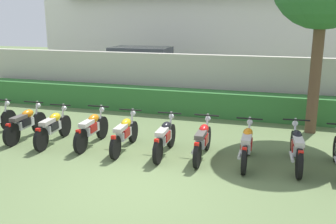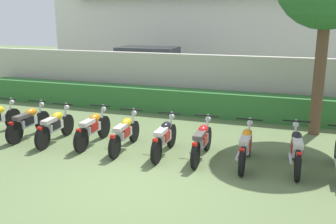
{
  "view_description": "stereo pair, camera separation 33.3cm",
  "coord_description": "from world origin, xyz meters",
  "px_view_note": "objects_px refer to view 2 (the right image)",
  "views": [
    {
      "loc": [
        2.66,
        -6.52,
        3.26
      ],
      "look_at": [
        0.0,
        2.18,
        0.99
      ],
      "focal_mm": 40.87,
      "sensor_mm": 36.0,
      "label": 1
    },
    {
      "loc": [
        2.97,
        -6.41,
        3.26
      ],
      "look_at": [
        0.0,
        2.18,
        0.99
      ],
      "focal_mm": 40.87,
      "sensor_mm": 36.0,
      "label": 2
    }
  ],
  "objects_px": {
    "motorcycle_in_row_2": "(55,126)",
    "motorcycle_in_row_6": "(202,141)",
    "motorcycle_in_row_3": "(93,128)",
    "motorcycle_in_row_5": "(164,137)",
    "motorcycle_in_row_8": "(296,149)",
    "motorcycle_in_row_1": "(28,122)",
    "motorcycle_in_row_4": "(125,133)",
    "motorcycle_in_row_7": "(246,146)",
    "parked_car": "(151,68)"
  },
  "relations": [
    {
      "from": "motorcycle_in_row_3",
      "to": "motorcycle_in_row_2",
      "type": "bearing_deg",
      "value": 95.74
    },
    {
      "from": "motorcycle_in_row_1",
      "to": "motorcycle_in_row_7",
      "type": "distance_m",
      "value": 5.94
    },
    {
      "from": "motorcycle_in_row_1",
      "to": "motorcycle_in_row_2",
      "type": "xyz_separation_m",
      "value": [
        0.92,
        -0.09,
        -0.0
      ]
    },
    {
      "from": "motorcycle_in_row_5",
      "to": "motorcycle_in_row_8",
      "type": "xyz_separation_m",
      "value": [
        3.02,
        0.11,
        0.01
      ]
    },
    {
      "from": "motorcycle_in_row_1",
      "to": "parked_car",
      "type": "bearing_deg",
      "value": -3.71
    },
    {
      "from": "motorcycle_in_row_2",
      "to": "motorcycle_in_row_7",
      "type": "distance_m",
      "value": 5.02
    },
    {
      "from": "motorcycle_in_row_4",
      "to": "motorcycle_in_row_1",
      "type": "bearing_deg",
      "value": 86.01
    },
    {
      "from": "motorcycle_in_row_5",
      "to": "motorcycle_in_row_8",
      "type": "height_order",
      "value": "motorcycle_in_row_8"
    },
    {
      "from": "motorcycle_in_row_5",
      "to": "motorcycle_in_row_7",
      "type": "distance_m",
      "value": 1.95
    },
    {
      "from": "motorcycle_in_row_4",
      "to": "motorcycle_in_row_7",
      "type": "bearing_deg",
      "value": -94.48
    },
    {
      "from": "motorcycle_in_row_8",
      "to": "motorcycle_in_row_6",
      "type": "bearing_deg",
      "value": 87.72
    },
    {
      "from": "motorcycle_in_row_3",
      "to": "motorcycle_in_row_5",
      "type": "xyz_separation_m",
      "value": [
        2.01,
        -0.11,
        -0.0
      ]
    },
    {
      "from": "motorcycle_in_row_1",
      "to": "motorcycle_in_row_4",
      "type": "xyz_separation_m",
      "value": [
        2.93,
        -0.03,
        -0.01
      ]
    },
    {
      "from": "motorcycle_in_row_5",
      "to": "motorcycle_in_row_1",
      "type": "bearing_deg",
      "value": 87.1
    },
    {
      "from": "motorcycle_in_row_4",
      "to": "motorcycle_in_row_2",
      "type": "bearing_deg",
      "value": 88.37
    },
    {
      "from": "motorcycle_in_row_4",
      "to": "motorcycle_in_row_7",
      "type": "xyz_separation_m",
      "value": [
        3.01,
        -0.06,
        0.02
      ]
    },
    {
      "from": "motorcycle_in_row_1",
      "to": "motorcycle_in_row_4",
      "type": "height_order",
      "value": "motorcycle_in_row_1"
    },
    {
      "from": "motorcycle_in_row_7",
      "to": "motorcycle_in_row_3",
      "type": "bearing_deg",
      "value": 86.92
    },
    {
      "from": "parked_car",
      "to": "motorcycle_in_row_2",
      "type": "xyz_separation_m",
      "value": [
        0.59,
        -8.41,
        -0.49
      ]
    },
    {
      "from": "motorcycle_in_row_5",
      "to": "motorcycle_in_row_6",
      "type": "relative_size",
      "value": 0.98
    },
    {
      "from": "motorcycle_in_row_2",
      "to": "motorcycle_in_row_6",
      "type": "relative_size",
      "value": 1.0
    },
    {
      "from": "parked_car",
      "to": "motorcycle_in_row_4",
      "type": "xyz_separation_m",
      "value": [
        2.59,
        -8.35,
        -0.5
      ]
    },
    {
      "from": "motorcycle_in_row_2",
      "to": "motorcycle_in_row_8",
      "type": "height_order",
      "value": "motorcycle_in_row_8"
    },
    {
      "from": "motorcycle_in_row_2",
      "to": "motorcycle_in_row_3",
      "type": "bearing_deg",
      "value": -87.12
    },
    {
      "from": "motorcycle_in_row_1",
      "to": "motorcycle_in_row_8",
      "type": "distance_m",
      "value": 7.01
    },
    {
      "from": "motorcycle_in_row_1",
      "to": "motorcycle_in_row_8",
      "type": "xyz_separation_m",
      "value": [
        7.01,
        0.05,
        0.01
      ]
    },
    {
      "from": "motorcycle_in_row_4",
      "to": "motorcycle_in_row_7",
      "type": "height_order",
      "value": "motorcycle_in_row_7"
    },
    {
      "from": "motorcycle_in_row_1",
      "to": "motorcycle_in_row_6",
      "type": "height_order",
      "value": "motorcycle_in_row_1"
    },
    {
      "from": "motorcycle_in_row_4",
      "to": "motorcycle_in_row_5",
      "type": "height_order",
      "value": "motorcycle_in_row_5"
    },
    {
      "from": "motorcycle_in_row_3",
      "to": "motorcycle_in_row_6",
      "type": "height_order",
      "value": "motorcycle_in_row_3"
    },
    {
      "from": "motorcycle_in_row_2",
      "to": "motorcycle_in_row_4",
      "type": "distance_m",
      "value": 2.0
    },
    {
      "from": "motorcycle_in_row_1",
      "to": "motorcycle_in_row_4",
      "type": "bearing_deg",
      "value": -91.95
    },
    {
      "from": "motorcycle_in_row_5",
      "to": "motorcycle_in_row_8",
      "type": "bearing_deg",
      "value": -89.96
    },
    {
      "from": "motorcycle_in_row_1",
      "to": "motorcycle_in_row_7",
      "type": "bearing_deg",
      "value": -92.2
    },
    {
      "from": "motorcycle_in_row_1",
      "to": "motorcycle_in_row_7",
      "type": "xyz_separation_m",
      "value": [
        5.94,
        -0.08,
        0.0
      ]
    },
    {
      "from": "motorcycle_in_row_5",
      "to": "motorcycle_in_row_6",
      "type": "height_order",
      "value": "motorcycle_in_row_5"
    },
    {
      "from": "motorcycle_in_row_7",
      "to": "parked_car",
      "type": "bearing_deg",
      "value": 32.48
    },
    {
      "from": "motorcycle_in_row_2",
      "to": "motorcycle_in_row_4",
      "type": "xyz_separation_m",
      "value": [
        2.0,
        0.06,
        -0.01
      ]
    },
    {
      "from": "motorcycle_in_row_4",
      "to": "motorcycle_in_row_6",
      "type": "bearing_deg",
      "value": -93.22
    },
    {
      "from": "parked_car",
      "to": "motorcycle_in_row_4",
      "type": "relative_size",
      "value": 2.41
    },
    {
      "from": "parked_car",
      "to": "motorcycle_in_row_2",
      "type": "distance_m",
      "value": 8.45
    },
    {
      "from": "motorcycle_in_row_1",
      "to": "motorcycle_in_row_6",
      "type": "xyz_separation_m",
      "value": [
        4.91,
        -0.02,
        -0.0
      ]
    },
    {
      "from": "motorcycle_in_row_6",
      "to": "motorcycle_in_row_8",
      "type": "distance_m",
      "value": 2.1
    },
    {
      "from": "parked_car",
      "to": "motorcycle_in_row_7",
      "type": "bearing_deg",
      "value": -57.3
    },
    {
      "from": "parked_car",
      "to": "motorcycle_in_row_6",
      "type": "height_order",
      "value": "parked_car"
    },
    {
      "from": "motorcycle_in_row_4",
      "to": "motorcycle_in_row_7",
      "type": "relative_size",
      "value": 1.01
    },
    {
      "from": "motorcycle_in_row_3",
      "to": "motorcycle_in_row_5",
      "type": "relative_size",
      "value": 1.02
    },
    {
      "from": "motorcycle_in_row_1",
      "to": "motorcycle_in_row_8",
      "type": "bearing_deg",
      "value": -90.96
    },
    {
      "from": "motorcycle_in_row_3",
      "to": "motorcycle_in_row_4",
      "type": "bearing_deg",
      "value": -96.31
    },
    {
      "from": "motorcycle_in_row_6",
      "to": "motorcycle_in_row_3",
      "type": "bearing_deg",
      "value": 87.44
    }
  ]
}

